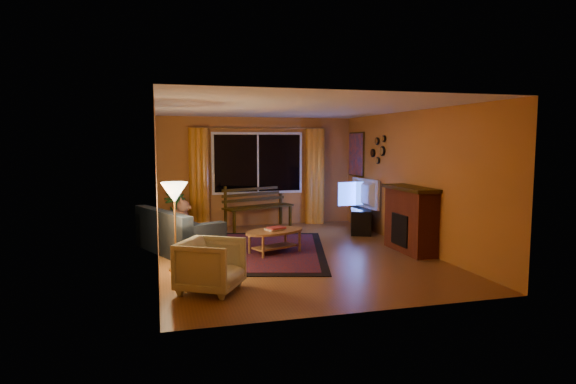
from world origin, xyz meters
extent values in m
cube|color=brown|center=(0.00, 0.00, -0.01)|extent=(4.50, 6.00, 0.02)
cube|color=white|center=(0.00, 0.00, 2.51)|extent=(4.50, 6.00, 0.02)
cube|color=#C67B35|center=(0.00, 3.01, 1.25)|extent=(4.50, 0.02, 2.50)
cube|color=#C67B35|center=(-2.26, 0.00, 1.25)|extent=(0.02, 6.00, 2.50)
cube|color=#C67B35|center=(2.26, 0.00, 1.25)|extent=(0.02, 6.00, 2.50)
cube|color=black|center=(0.00, 2.94, 1.45)|extent=(2.00, 0.02, 1.30)
cylinder|color=#BF8C3F|center=(0.00, 2.90, 2.25)|extent=(3.20, 0.03, 0.03)
cylinder|color=orange|center=(-1.35, 2.88, 1.12)|extent=(0.36, 0.36, 2.24)
cylinder|color=orange|center=(1.35, 2.88, 1.12)|extent=(0.36, 0.36, 2.24)
cube|color=#302001|center=(-0.07, 2.55, 0.24)|extent=(1.69, 1.02, 0.49)
imported|color=#235B1E|center=(-1.90, 2.52, 0.43)|extent=(0.60, 0.60, 0.87)
cube|color=#1A232D|center=(-1.90, 0.67, 0.38)|extent=(1.51, 2.05, 0.76)
imported|color=beige|center=(-1.60, -1.76, 0.38)|extent=(0.96, 0.98, 0.75)
cylinder|color=#BF8C3F|center=(-2.00, -0.59, 0.66)|extent=(0.28, 0.28, 1.32)
cube|color=#60140D|center=(-0.42, 0.31, 0.01)|extent=(2.88, 3.73, 0.02)
cylinder|color=olive|center=(-0.30, 0.09, 0.21)|extent=(1.49, 1.49, 0.41)
cube|color=black|center=(2.00, 1.65, 0.26)|extent=(0.84, 1.30, 0.51)
imported|color=black|center=(2.00, 1.65, 0.83)|extent=(0.24, 1.10, 0.63)
cube|color=maroon|center=(2.05, -0.40, 0.55)|extent=(0.40, 1.20, 1.10)
cube|color=#DF4C2D|center=(2.22, 2.45, 1.65)|extent=(0.04, 0.76, 0.96)
camera|label=1|loc=(-2.23, -7.91, 1.94)|focal=30.00mm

